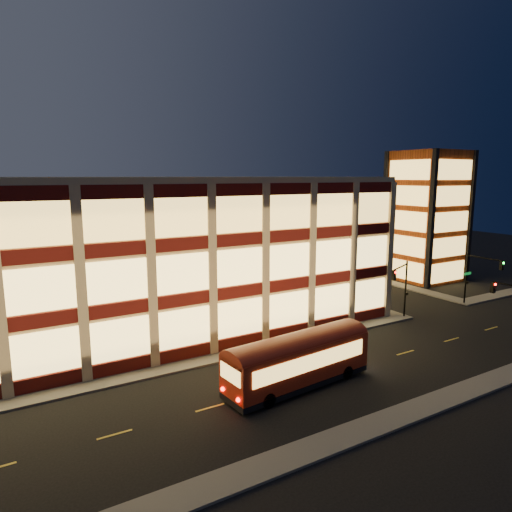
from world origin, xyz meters
TOP-DOWN VIEW (x-y plane):
  - ground at (0.00, 0.00)m, footprint 200.00×200.00m
  - sidewalk_office_south at (-3.00, 1.00)m, footprint 54.00×2.00m
  - sidewalk_office_east at (23.00, 17.00)m, footprint 2.00×30.00m
  - sidewalk_tower_south at (40.00, 1.00)m, footprint 14.00×2.00m
  - sidewalk_tower_west at (34.00, 17.00)m, footprint 2.00×30.00m
  - sidewalk_near at (0.00, -13.00)m, footprint 100.00×2.00m
  - office_building at (-2.91, 16.91)m, footprint 50.45×30.45m
  - stair_tower at (39.95, 11.95)m, footprint 8.60×8.60m
  - traffic_signal_far at (22.21, 0.24)m, footprint 3.79×1.87m
  - traffic_signal_right at (33.50, -0.62)m, footprint 1.20×4.37m
  - trolley_bus at (4.66, -6.32)m, footprint 11.43×3.79m

SIDE VIEW (x-z plane):
  - ground at x=0.00m, z-range 0.00..0.00m
  - sidewalk_office_south at x=-3.00m, z-range 0.00..0.15m
  - sidewalk_office_east at x=23.00m, z-range 0.00..0.15m
  - sidewalk_tower_south at x=40.00m, z-range 0.00..0.15m
  - sidewalk_tower_west at x=34.00m, z-range 0.00..0.15m
  - sidewalk_near at x=0.00m, z-range 0.00..0.15m
  - trolley_bus at x=4.66m, z-range 0.21..4.01m
  - traffic_signal_right at x=33.50m, z-range 1.10..7.10m
  - traffic_signal_far at x=22.21m, z-range 1.11..7.11m
  - office_building at x=-2.91m, z-range 0.00..14.50m
  - stair_tower at x=39.95m, z-range -0.01..17.99m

